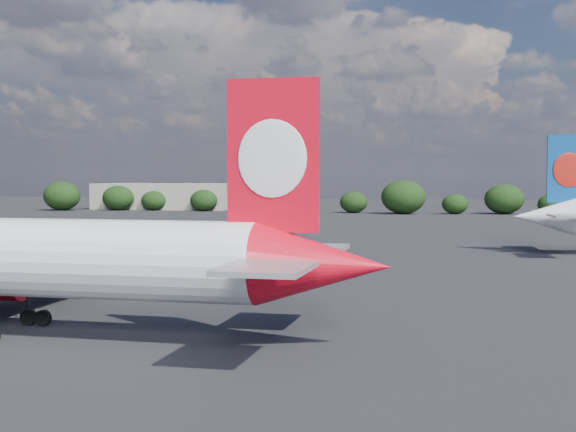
# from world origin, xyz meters

# --- Properties ---
(ground) EXTENTS (500.00, 500.00, 0.00)m
(ground) POSITION_xyz_m (0.00, 60.00, 0.00)
(ground) COLOR black
(ground) RESTS_ON ground
(terminal_building) EXTENTS (42.00, 16.00, 8.00)m
(terminal_building) POSITION_xyz_m (-65.00, 192.00, 4.00)
(terminal_building) COLOR gray
(terminal_building) RESTS_ON ground
(highway_sign) EXTENTS (6.00, 0.30, 4.50)m
(highway_sign) POSITION_xyz_m (-18.00, 176.00, 3.13)
(highway_sign) COLOR #166F2A
(highway_sign) RESTS_ON ground
(billboard_yellow) EXTENTS (5.00, 0.30, 5.50)m
(billboard_yellow) POSITION_xyz_m (12.00, 182.00, 3.87)
(billboard_yellow) COLOR gold
(billboard_yellow) RESTS_ON ground
(horizon_treeline) EXTENTS (208.43, 15.69, 9.32)m
(horizon_treeline) POSITION_xyz_m (2.49, 180.18, 3.72)
(horizon_treeline) COLOR black
(horizon_treeline) RESTS_ON ground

